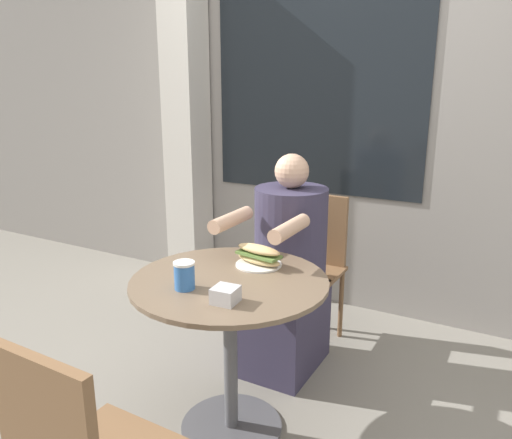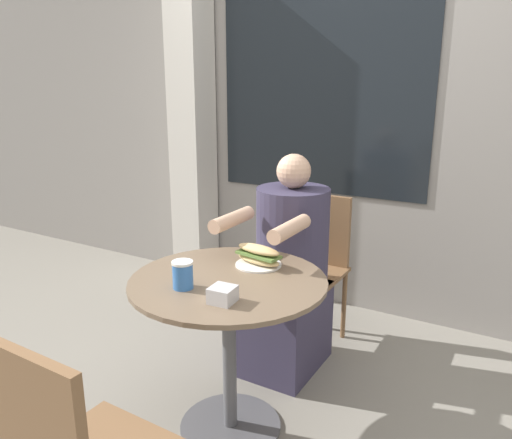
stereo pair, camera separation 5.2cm
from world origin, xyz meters
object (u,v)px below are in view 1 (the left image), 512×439
at_px(drink_cup, 184,275).
at_px(seated_diner, 287,279).
at_px(diner_chair, 312,255).
at_px(cafe_table, 230,320).
at_px(sandwich_on_plate, 259,256).

bearing_deg(drink_cup, seated_diner, 84.49).
distance_m(seated_diner, drink_cup, 0.83).
bearing_deg(diner_chair, seated_diner, 90.01).
bearing_deg(cafe_table, sandwich_on_plate, 81.66).
xyz_separation_m(diner_chair, drink_cup, (-0.08, -1.13, 0.25)).
distance_m(cafe_table, diner_chair, 0.96).
height_order(sandwich_on_plate, drink_cup, drink_cup).
relative_size(seated_diner, sandwich_on_plate, 4.98).
xyz_separation_m(cafe_table, sandwich_on_plate, (0.03, 0.20, 0.23)).
xyz_separation_m(cafe_table, seated_diner, (-0.03, 0.61, -0.04)).
height_order(cafe_table, drink_cup, drink_cup).
distance_m(cafe_table, sandwich_on_plate, 0.30).
relative_size(diner_chair, drink_cup, 7.79).
distance_m(cafe_table, seated_diner, 0.61).
height_order(seated_diner, sandwich_on_plate, seated_diner).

